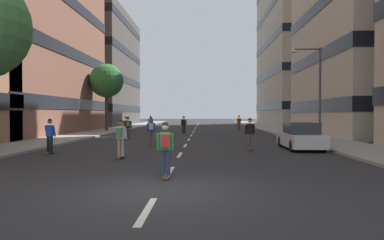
% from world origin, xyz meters
% --- Properties ---
extents(ground_plane, '(178.11, 178.11, 0.00)m').
position_xyz_m(ground_plane, '(0.00, 29.68, 0.00)').
color(ground_plane, '#28282B').
extents(sidewalk_left, '(3.68, 81.63, 0.14)m').
position_xyz_m(sidewalk_left, '(-9.69, 33.39, 0.07)').
color(sidewalk_left, gray).
rests_on(sidewalk_left, ground_plane).
extents(sidewalk_right, '(3.68, 81.63, 0.14)m').
position_xyz_m(sidewalk_right, '(9.69, 33.39, 0.07)').
color(sidewalk_right, gray).
rests_on(sidewalk_right, ground_plane).
extents(lane_markings, '(0.16, 67.20, 0.01)m').
position_xyz_m(lane_markings, '(0.00, 30.50, 0.00)').
color(lane_markings, silver).
rests_on(lane_markings, ground_plane).
extents(building_left_far, '(12.21, 21.13, 18.58)m').
position_xyz_m(building_left_far, '(-17.58, 49.97, 9.38)').
color(building_left_far, '#4C4744').
rests_on(building_left_far, ground_plane).
extents(building_right_far, '(12.21, 23.32, 31.02)m').
position_xyz_m(building_right_far, '(17.58, 49.97, 15.60)').
color(building_right_far, '#B2A893').
rests_on(building_right_far, ground_plane).
extents(parked_car_near, '(1.82, 4.40, 1.52)m').
position_xyz_m(parked_car_near, '(6.65, 10.96, 0.70)').
color(parked_car_near, silver).
rests_on(parked_car_near, ground_plane).
extents(street_tree_mid, '(3.75, 3.75, 7.40)m').
position_xyz_m(street_tree_mid, '(-9.69, 29.92, 5.63)').
color(street_tree_mid, '#4C3823').
rests_on(street_tree_mid, sidewalk_left).
extents(streetlamp_right, '(2.13, 0.30, 6.50)m').
position_xyz_m(streetlamp_right, '(8.96, 15.97, 4.14)').
color(streetlamp_right, '#3F3F44').
rests_on(streetlamp_right, sidewalk_right).
extents(skater_0, '(0.54, 0.90, 1.78)m').
position_xyz_m(skater_0, '(3.75, 10.56, 0.98)').
color(skater_0, brown).
rests_on(skater_0, ground_plane).
extents(skater_1, '(0.57, 0.92, 1.78)m').
position_xyz_m(skater_1, '(5.35, 33.39, 1.02)').
color(skater_1, brown).
rests_on(skater_1, ground_plane).
extents(skater_2, '(0.56, 0.92, 1.78)m').
position_xyz_m(skater_2, '(-5.36, 20.13, 1.02)').
color(skater_2, brown).
rests_on(skater_2, ground_plane).
extents(skater_3, '(0.54, 0.91, 1.78)m').
position_xyz_m(skater_3, '(-4.83, 18.58, 1.02)').
color(skater_3, brown).
rests_on(skater_3, ground_plane).
extents(skater_4, '(0.56, 0.92, 1.78)m').
position_xyz_m(skater_4, '(-2.21, 13.29, 1.02)').
color(skater_4, brown).
rests_on(skater_4, ground_plane).
extents(skater_5, '(0.56, 0.92, 1.78)m').
position_xyz_m(skater_5, '(-6.55, 8.21, 0.98)').
color(skater_5, brown).
rests_on(skater_5, ground_plane).
extents(skater_6, '(0.55, 0.92, 1.78)m').
position_xyz_m(skater_6, '(-0.02, 1.74, 1.02)').
color(skater_6, brown).
rests_on(skater_6, ground_plane).
extents(skater_7, '(0.56, 0.92, 1.78)m').
position_xyz_m(skater_7, '(-2.57, 6.51, 1.02)').
color(skater_7, brown).
rests_on(skater_7, ground_plane).
extents(skater_8, '(0.53, 0.90, 1.78)m').
position_xyz_m(skater_8, '(-0.79, 25.03, 0.98)').
color(skater_8, brown).
rests_on(skater_8, ground_plane).
extents(skater_9, '(0.54, 0.91, 1.78)m').
position_xyz_m(skater_9, '(-4.55, 28.49, 1.02)').
color(skater_9, brown).
rests_on(skater_9, ground_plane).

